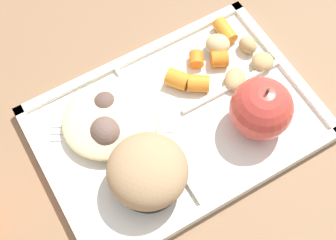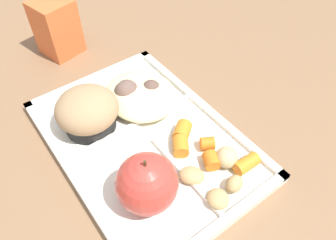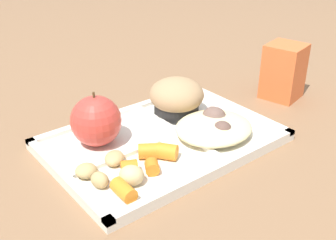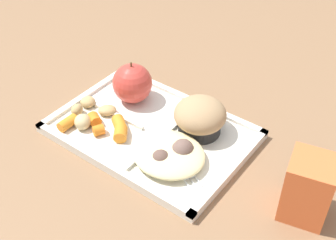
{
  "view_description": "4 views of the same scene",
  "coord_description": "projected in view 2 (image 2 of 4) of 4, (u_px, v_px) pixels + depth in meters",
  "views": [
    {
      "loc": [
        0.16,
        0.24,
        0.59
      ],
      "look_at": [
        0.02,
        0.01,
        0.05
      ],
      "focal_mm": 52.17,
      "sensor_mm": 36.0,
      "label": 1
    },
    {
      "loc": [
        -0.28,
        0.16,
        0.41
      ],
      "look_at": [
        -0.0,
        -0.04,
        0.03
      ],
      "focal_mm": 34.76,
      "sensor_mm": 36.0,
      "label": 2
    },
    {
      "loc": [
        -0.36,
        -0.47,
        0.36
      ],
      "look_at": [
        -0.0,
        -0.02,
        0.05
      ],
      "focal_mm": 44.73,
      "sensor_mm": 36.0,
      "label": 3
    },
    {
      "loc": [
        0.41,
        -0.49,
        0.57
      ],
      "look_at": [
        0.04,
        0.0,
        0.05
      ],
      "focal_mm": 47.92,
      "sensor_mm": 36.0,
      "label": 4
    }
  ],
  "objects": [
    {
      "name": "carrot_slice_edge",
      "position": [
        246.0,
        164.0,
        0.46
      ],
      "size": [
        0.02,
        0.04,
        0.02
      ],
      "primitive_type": "cylinder",
      "rotation": [
        0.0,
        1.57,
        4.69
      ],
      "color": "orange",
      "rests_on": "lunch_tray"
    },
    {
      "name": "carrot_slice_near_corner",
      "position": [
        207.0,
        143.0,
        0.49
      ],
      "size": [
        0.03,
        0.03,
        0.02
      ],
      "primitive_type": "cylinder",
      "rotation": [
        0.0,
        1.57,
        4.2
      ],
      "color": "orange",
      "rests_on": "lunch_tray"
    },
    {
      "name": "carrot_slice_center",
      "position": [
        182.0,
        131.0,
        0.5
      ],
      "size": [
        0.04,
        0.04,
        0.02
      ],
      "primitive_type": "cylinder",
      "rotation": [
        0.0,
        1.57,
        5.34
      ],
      "color": "orange",
      "rests_on": "lunch_tray"
    },
    {
      "name": "egg_noodle_pile",
      "position": [
        141.0,
        95.0,
        0.55
      ],
      "size": [
        0.13,
        0.12,
        0.03
      ],
      "primitive_type": "ellipsoid",
      "color": "beige",
      "rests_on": "lunch_tray"
    },
    {
      "name": "ground",
      "position": [
        145.0,
        143.0,
        0.52
      ],
      "size": [
        6.0,
        6.0,
        0.0
      ],
      "primitive_type": "plane",
      "color": "#846042"
    },
    {
      "name": "milk_carton",
      "position": [
        55.0,
        28.0,
        0.64
      ],
      "size": [
        0.08,
        0.08,
        0.11
      ],
      "primitive_type": "cube",
      "rotation": [
        0.0,
        0.0,
        0.23
      ],
      "color": "orange",
      "rests_on": "ground"
    },
    {
      "name": "potato_chunk_corner",
      "position": [
        218.0,
        199.0,
        0.43
      ],
      "size": [
        0.04,
        0.04,
        0.02
      ],
      "primitive_type": "ellipsoid",
      "rotation": [
        0.0,
        0.0,
        1.26
      ],
      "color": "tan",
      "rests_on": "lunch_tray"
    },
    {
      "name": "potato_chunk_small",
      "position": [
        192.0,
        175.0,
        0.45
      ],
      "size": [
        0.05,
        0.05,
        0.02
      ],
      "primitive_type": "ellipsoid",
      "rotation": [
        0.0,
        0.0,
        0.77
      ],
      "color": "tan",
      "rests_on": "lunch_tray"
    },
    {
      "name": "bran_muffin",
      "position": [
        88.0,
        112.0,
        0.5
      ],
      "size": [
        0.1,
        0.1,
        0.07
      ],
      "color": "black",
      "rests_on": "lunch_tray"
    },
    {
      "name": "meatball_front",
      "position": [
        151.0,
        89.0,
        0.56
      ],
      "size": [
        0.03,
        0.03,
        0.03
      ],
      "primitive_type": "sphere",
      "color": "brown",
      "rests_on": "lunch_tray"
    },
    {
      "name": "meatball_back",
      "position": [
        127.0,
        91.0,
        0.55
      ],
      "size": [
        0.04,
        0.04,
        0.04
      ],
      "primitive_type": "sphere",
      "color": "brown",
      "rests_on": "lunch_tray"
    },
    {
      "name": "green_apple",
      "position": [
        147.0,
        183.0,
        0.41
      ],
      "size": [
        0.08,
        0.08,
        0.09
      ],
      "color": "#C63D33",
      "rests_on": "lunch_tray"
    },
    {
      "name": "potato_chunk_browned",
      "position": [
        234.0,
        184.0,
        0.44
      ],
      "size": [
        0.03,
        0.03,
        0.02
      ],
      "primitive_type": "ellipsoid",
      "rotation": [
        0.0,
        0.0,
        4.95
      ],
      "color": "tan",
      "rests_on": "lunch_tray"
    },
    {
      "name": "carrot_slice_small",
      "position": [
        211.0,
        161.0,
        0.47
      ],
      "size": [
        0.03,
        0.03,
        0.02
      ],
      "primitive_type": "cylinder",
      "rotation": [
        0.0,
        1.57,
        2.69
      ],
      "color": "orange",
      "rests_on": "lunch_tray"
    },
    {
      "name": "potato_chunk_wedge",
      "position": [
        227.0,
        157.0,
        0.47
      ],
      "size": [
        0.05,
        0.05,
        0.03
      ],
      "primitive_type": "ellipsoid",
      "rotation": [
        0.0,
        0.0,
        2.37
      ],
      "color": "tan",
      "rests_on": "lunch_tray"
    },
    {
      "name": "meatball_center",
      "position": [
        126.0,
        92.0,
        0.55
      ],
      "size": [
        0.04,
        0.04,
        0.04
      ],
      "primitive_type": "sphere",
      "color": "brown",
      "rests_on": "lunch_tray"
    },
    {
      "name": "carrot_slice_large",
      "position": [
        181.0,
        146.0,
        0.48
      ],
      "size": [
        0.04,
        0.04,
        0.02
      ],
      "primitive_type": "cylinder",
      "rotation": [
        0.0,
        1.57,
        5.68
      ],
      "color": "orange",
      "rests_on": "lunch_tray"
    },
    {
      "name": "lunch_tray",
      "position": [
        145.0,
        141.0,
        0.51
      ],
      "size": [
        0.36,
        0.25,
        0.02
      ],
      "color": "silver",
      "rests_on": "ground"
    },
    {
      "name": "plastic_fork",
      "position": [
        133.0,
        96.0,
        0.57
      ],
      "size": [
        0.15,
        0.09,
        0.0
      ],
      "color": "white",
      "rests_on": "lunch_tray"
    }
  ]
}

